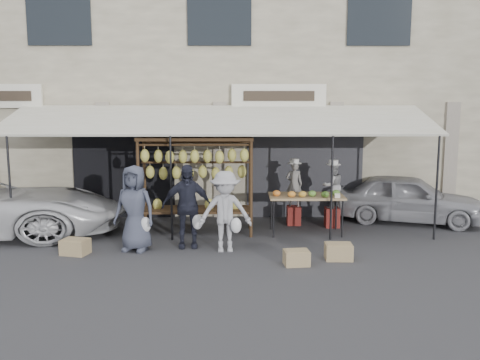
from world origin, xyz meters
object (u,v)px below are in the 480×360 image
object	(u,v)px
banana_rack	(196,166)
vendor_left	(294,184)
crate_far	(75,247)
customer_mid	(187,206)
produce_table	(306,197)
vendor_right	(333,186)
crate_near_b	(339,252)
customer_left	(135,208)
crate_near_a	(296,258)
customer_right	(225,212)
sedan	(408,198)

from	to	relation	value
banana_rack	vendor_left	bearing A→B (deg)	19.88
vendor_left	crate_far	bearing A→B (deg)	33.97
banana_rack	customer_mid	distance (m)	1.33
produce_table	vendor_right	distance (m)	0.98
produce_table	crate_near_b	size ratio (longest dim) A/B	3.31
customer_left	crate_near_a	bearing A→B (deg)	-1.94
vendor_left	customer_right	distance (m)	2.82
sedan	crate_near_b	bearing A→B (deg)	161.23
crate_far	vendor_left	bearing A→B (deg)	28.11
banana_rack	crate_near_b	xyz separation A→B (m)	(2.91, -2.02, -1.41)
customer_mid	vendor_left	bearing A→B (deg)	34.94
vendor_right	vendor_left	bearing A→B (deg)	-33.47
vendor_right	customer_mid	size ratio (longest dim) A/B	0.62
produce_table	sedan	world-z (taller)	sedan
crate_near_a	customer_left	bearing A→B (deg)	162.54
banana_rack	produce_table	bearing A→B (deg)	-1.18
produce_table	vendor_right	bearing A→B (deg)	42.19
banana_rack	customer_mid	bearing A→B (deg)	-95.65
banana_rack	vendor_right	distance (m)	3.35
customer_left	crate_near_b	xyz separation A→B (m)	(4.06, -0.66, -0.73)
customer_left	sedan	distance (m)	6.85
customer_mid	banana_rack	bearing A→B (deg)	80.44
customer_right	sedan	distance (m)	5.21
crate_far	banana_rack	bearing A→B (deg)	35.33
customer_mid	produce_table	bearing A→B (deg)	18.30
vendor_right	crate_near_b	bearing A→B (deg)	64.35
crate_near_b	customer_mid	bearing A→B (deg)	163.50
produce_table	vendor_left	distance (m)	0.93
vendor_left	crate_far	distance (m)	5.34
vendor_right	crate_near_a	size ratio (longest dim) A/B	2.34
banana_rack	vendor_left	distance (m)	2.55
produce_table	sedan	distance (m)	2.96
customer_mid	sedan	size ratio (longest dim) A/B	0.49
vendor_right	produce_table	bearing A→B (deg)	23.87
banana_rack	customer_right	xyz separation A→B (m)	(0.69, -1.44, -0.74)
produce_table	crate_near_a	bearing A→B (deg)	-101.57
vendor_right	crate_far	xyz separation A→B (m)	(-5.56, -2.24, -0.86)
customer_mid	crate_far	bearing A→B (deg)	-170.83
banana_rack	customer_right	bearing A→B (deg)	-64.27
banana_rack	customer_right	size ratio (longest dim) A/B	1.57
banana_rack	customer_left	size ratio (longest dim) A/B	1.47
vendor_left	crate_near_b	xyz separation A→B (m)	(0.57, -2.87, -0.86)
vendor_right	customer_right	size ratio (longest dim) A/B	0.66
produce_table	customer_mid	xyz separation A→B (m)	(-2.64, -1.08, 0.01)
vendor_left	customer_mid	bearing A→B (deg)	44.71
customer_mid	crate_near_a	world-z (taller)	customer_mid
customer_left	sedan	world-z (taller)	customer_left
banana_rack	vendor_right	xyz separation A→B (m)	(3.24, 0.60, -0.55)
vendor_left	crate_near_a	world-z (taller)	vendor_left
customer_mid	customer_left	bearing A→B (deg)	-171.29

